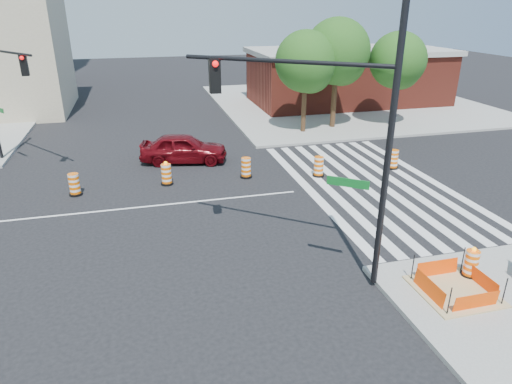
# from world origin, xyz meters

# --- Properties ---
(ground) EXTENTS (120.00, 120.00, 0.00)m
(ground) POSITION_xyz_m (0.00, 0.00, 0.00)
(ground) COLOR black
(ground) RESTS_ON ground
(sidewalk_ne) EXTENTS (22.00, 22.00, 0.15)m
(sidewalk_ne) POSITION_xyz_m (18.00, 18.00, 0.07)
(sidewalk_ne) COLOR gray
(sidewalk_ne) RESTS_ON ground
(crosswalk_east) EXTENTS (6.75, 13.50, 0.01)m
(crosswalk_east) POSITION_xyz_m (10.95, 0.00, 0.01)
(crosswalk_east) COLOR silver
(crosswalk_east) RESTS_ON ground
(lane_centerline) EXTENTS (14.00, 0.12, 0.01)m
(lane_centerline) POSITION_xyz_m (0.00, 0.00, 0.01)
(lane_centerline) COLOR silver
(lane_centerline) RESTS_ON ground
(excavation_pit) EXTENTS (2.20, 2.20, 0.90)m
(excavation_pit) POSITION_xyz_m (9.00, -9.00, 0.22)
(excavation_pit) COLOR tan
(excavation_pit) RESTS_ON ground
(brick_storefront) EXTENTS (16.50, 8.50, 4.60)m
(brick_storefront) POSITION_xyz_m (18.00, 18.00, 2.32)
(brick_storefront) COLOR maroon
(brick_storefront) RESTS_ON ground
(red_coupe) EXTENTS (4.99, 2.86, 1.60)m
(red_coupe) POSITION_xyz_m (2.53, 5.61, 0.80)
(red_coupe) COLOR #59070D
(red_coupe) RESTS_ON ground
(signal_pole_se) EXTENTS (5.11, 4.00, 8.39)m
(signal_pole_se) POSITION_xyz_m (5.53, -6.82, 5.14)
(signal_pole_se) COLOR black
(signal_pole_se) RESTS_ON ground
(pit_drum) EXTENTS (0.53, 0.53, 1.05)m
(pit_drum) POSITION_xyz_m (9.99, -8.38, 0.58)
(pit_drum) COLOR black
(pit_drum) RESTS_ON ground
(tree_north_c) EXTENTS (3.92, 3.92, 6.67)m
(tree_north_c) POSITION_xyz_m (11.01, 9.70, 4.48)
(tree_north_c) COLOR #382314
(tree_north_c) RESTS_ON ground
(tree_north_d) EXTENTS (4.34, 4.34, 7.38)m
(tree_north_d) POSITION_xyz_m (13.43, 10.35, 4.96)
(tree_north_d) COLOR #382314
(tree_north_d) RESTS_ON ground
(tree_north_e) EXTENTS (3.82, 3.82, 6.49)m
(tree_north_e) POSITION_xyz_m (17.70, 9.85, 4.36)
(tree_north_e) COLOR #382314
(tree_north_e) RESTS_ON ground
(median_drum_2) EXTENTS (0.60, 0.60, 1.02)m
(median_drum_2) POSITION_xyz_m (-2.82, 2.16, 0.48)
(median_drum_2) COLOR black
(median_drum_2) RESTS_ON ground
(median_drum_3) EXTENTS (0.60, 0.60, 1.18)m
(median_drum_3) POSITION_xyz_m (1.34, 2.44, 0.49)
(median_drum_3) COLOR black
(median_drum_3) RESTS_ON ground
(median_drum_4) EXTENTS (0.60, 0.60, 1.02)m
(median_drum_4) POSITION_xyz_m (5.29, 2.41, 0.48)
(median_drum_4) COLOR black
(median_drum_4) RESTS_ON ground
(median_drum_5) EXTENTS (0.60, 0.60, 1.02)m
(median_drum_5) POSITION_xyz_m (8.89, 1.65, 0.48)
(median_drum_5) COLOR black
(median_drum_5) RESTS_ON ground
(median_drum_6) EXTENTS (0.60, 0.60, 1.02)m
(median_drum_6) POSITION_xyz_m (13.14, 1.73, 0.48)
(median_drum_6) COLOR black
(median_drum_6) RESTS_ON ground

